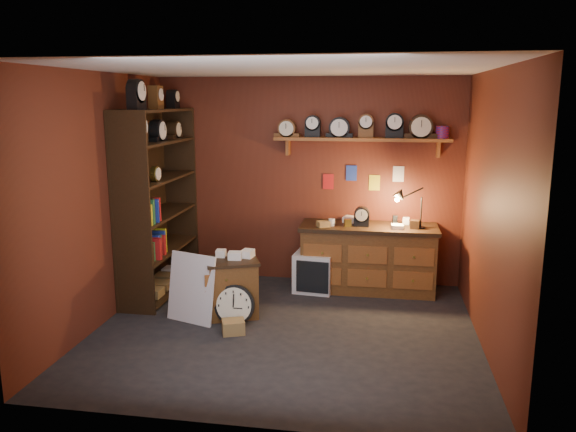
{
  "coord_description": "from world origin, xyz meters",
  "views": [
    {
      "loc": [
        0.94,
        -5.5,
        2.41
      ],
      "look_at": [
        -0.02,
        0.35,
        1.18
      ],
      "focal_mm": 35.0,
      "sensor_mm": 36.0,
      "label": 1
    }
  ],
  "objects_px": {
    "shelving_unit": "(155,195)",
    "low_cabinet": "(232,285)",
    "big_round_clock": "(234,305)",
    "workbench": "(368,254)"
  },
  "relations": [
    {
      "from": "shelving_unit",
      "to": "workbench",
      "type": "height_order",
      "value": "shelving_unit"
    },
    {
      "from": "low_cabinet",
      "to": "workbench",
      "type": "bearing_deg",
      "value": 15.52
    },
    {
      "from": "shelving_unit",
      "to": "big_round_clock",
      "type": "distance_m",
      "value": 1.82
    },
    {
      "from": "workbench",
      "to": "low_cabinet",
      "type": "relative_size",
      "value": 2.32
    },
    {
      "from": "shelving_unit",
      "to": "big_round_clock",
      "type": "bearing_deg",
      "value": -35.83
    },
    {
      "from": "big_round_clock",
      "to": "workbench",
      "type": "bearing_deg",
      "value": 44.42
    },
    {
      "from": "shelving_unit",
      "to": "low_cabinet",
      "type": "height_order",
      "value": "shelving_unit"
    },
    {
      "from": "workbench",
      "to": "big_round_clock",
      "type": "height_order",
      "value": "workbench"
    },
    {
      "from": "shelving_unit",
      "to": "workbench",
      "type": "xyz_separation_m",
      "value": [
        2.62,
        0.49,
        -0.78
      ]
    },
    {
      "from": "shelving_unit",
      "to": "big_round_clock",
      "type": "height_order",
      "value": "shelving_unit"
    }
  ]
}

